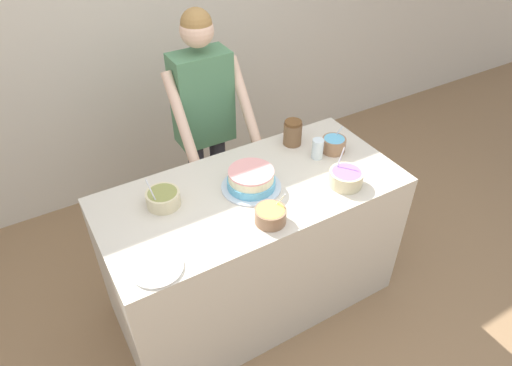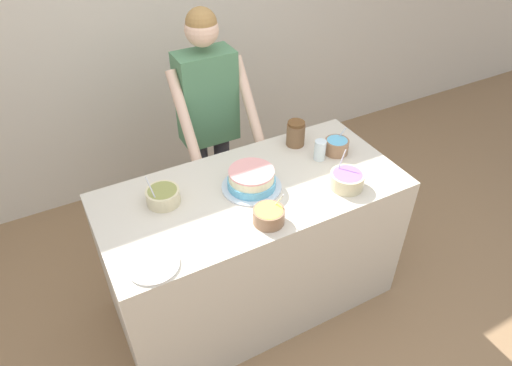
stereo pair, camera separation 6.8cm
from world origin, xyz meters
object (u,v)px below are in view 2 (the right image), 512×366
object	(u,v)px
frosting_bowl_blue	(337,146)
stoneware_jar	(296,134)
frosting_bowl_olive	(163,196)
ceramic_plate	(153,265)
frosting_bowl_purple	(347,180)
frosting_bowl_yellow	(269,215)
person_baker	(208,110)
cake	(251,180)
drinking_glass	(320,150)

from	to	relation	value
frosting_bowl_blue	stoneware_jar	xyz separation A→B (m)	(-0.16, 0.19, 0.03)
frosting_bowl_olive	ceramic_plate	world-z (taller)	frosting_bowl_olive
frosting_bowl_purple	frosting_bowl_blue	world-z (taller)	frosting_bowl_purple
ceramic_plate	frosting_bowl_yellow	bearing A→B (deg)	0.66
frosting_bowl_yellow	stoneware_jar	size ratio (longest dim) A/B	1.06
person_baker	cake	world-z (taller)	person_baker
person_baker	drinking_glass	xyz separation A→B (m)	(0.40, -0.65, -0.04)
frosting_bowl_yellow	ceramic_plate	bearing A→B (deg)	-179.34
cake	ceramic_plate	size ratio (longest dim) A/B	1.38
cake	frosting_bowl_purple	world-z (taller)	frosting_bowl_purple
frosting_bowl_blue	stoneware_jar	size ratio (longest dim) A/B	0.97
person_baker	stoneware_jar	size ratio (longest dim) A/B	10.61
frosting_bowl_purple	drinking_glass	size ratio (longest dim) A/B	1.59
frosting_bowl_yellow	drinking_glass	bearing A→B (deg)	32.03
ceramic_plate	stoneware_jar	distance (m)	1.17
cake	frosting_bowl_yellow	distance (m)	0.28
cake	frosting_bowl_blue	world-z (taller)	frosting_bowl_blue
frosting_bowl_purple	ceramic_plate	size ratio (longest dim) A/B	0.82
frosting_bowl_purple	stoneware_jar	xyz separation A→B (m)	(-0.02, 0.47, 0.03)
frosting_bowl_olive	stoneware_jar	xyz separation A→B (m)	(0.87, 0.14, 0.03)
frosting_bowl_purple	frosting_bowl_olive	bearing A→B (deg)	159.48
frosting_bowl_olive	frosting_bowl_purple	size ratio (longest dim) A/B	0.99
frosting_bowl_yellow	cake	bearing A→B (deg)	80.10
cake	drinking_glass	world-z (taller)	drinking_glass
frosting_bowl_olive	frosting_bowl_purple	bearing A→B (deg)	-20.52
frosting_bowl_purple	ceramic_plate	distance (m)	1.07
person_baker	frosting_bowl_yellow	xyz separation A→B (m)	(-0.11, -0.97, -0.06)
drinking_glass	ceramic_plate	distance (m)	1.14
frosting_bowl_blue	drinking_glass	xyz separation A→B (m)	(-0.12, -0.01, 0.01)
person_baker	frosting_bowl_olive	xyz separation A→B (m)	(-0.51, -0.59, -0.06)
frosting_bowl_olive	frosting_bowl_yellow	distance (m)	0.55
frosting_bowl_olive	drinking_glass	world-z (taller)	frosting_bowl_olive
frosting_bowl_olive	ceramic_plate	distance (m)	0.43
frosting_bowl_blue	frosting_bowl_yellow	bearing A→B (deg)	-152.71
cake	frosting_bowl_blue	size ratio (longest dim) A/B	2.15
frosting_bowl_yellow	frosting_bowl_purple	distance (m)	0.50
cake	frosting_bowl_olive	xyz separation A→B (m)	(-0.44, 0.10, -0.01)
frosting_bowl_olive	frosting_bowl_yellow	bearing A→B (deg)	-43.67
frosting_bowl_yellow	ceramic_plate	size ratio (longest dim) A/B	0.71
cake	frosting_bowl_olive	bearing A→B (deg)	166.74
frosting_bowl_purple	frosting_bowl_blue	bearing A→B (deg)	63.50
cake	drinking_glass	bearing A→B (deg)	5.91
ceramic_plate	frosting_bowl_blue	bearing A→B (deg)	15.41
ceramic_plate	person_baker	bearing A→B (deg)	54.76
cake	frosting_bowl_olive	size ratio (longest dim) A/B	1.70
person_baker	frosting_bowl_yellow	world-z (taller)	person_baker
frosting_bowl_purple	drinking_glass	distance (m)	0.28
cake	drinking_glass	distance (m)	0.47
frosting_bowl_olive	frosting_bowl_blue	bearing A→B (deg)	-2.76
person_baker	ceramic_plate	size ratio (longest dim) A/B	7.05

